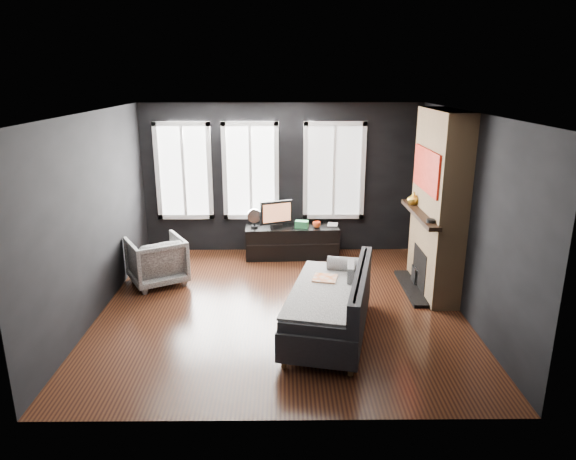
{
  "coord_description": "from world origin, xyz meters",
  "views": [
    {
      "loc": [
        0.03,
        -6.65,
        3.16
      ],
      "look_at": [
        0.1,
        0.3,
        1.05
      ],
      "focal_mm": 32.0,
      "sensor_mm": 36.0,
      "label": 1
    }
  ],
  "objects_px": {
    "media_console": "(292,242)",
    "mug": "(317,224)",
    "sofa": "(329,301)",
    "book": "(328,218)",
    "monitor": "(276,212)",
    "mantel_vase": "(414,198)",
    "armchair": "(157,258)"
  },
  "relations": [
    {
      "from": "armchair",
      "to": "mantel_vase",
      "type": "bearing_deg",
      "value": 152.31
    },
    {
      "from": "book",
      "to": "armchair",
      "type": "bearing_deg",
      "value": -154.76
    },
    {
      "from": "media_console",
      "to": "mug",
      "type": "xyz_separation_m",
      "value": [
        0.44,
        -0.06,
        0.35
      ]
    },
    {
      "from": "media_console",
      "to": "monitor",
      "type": "height_order",
      "value": "monitor"
    },
    {
      "from": "monitor",
      "to": "book",
      "type": "bearing_deg",
      "value": -14.25
    },
    {
      "from": "armchair",
      "to": "monitor",
      "type": "bearing_deg",
      "value": -177.47
    },
    {
      "from": "book",
      "to": "mantel_vase",
      "type": "bearing_deg",
      "value": -43.65
    },
    {
      "from": "mug",
      "to": "book",
      "type": "height_order",
      "value": "book"
    },
    {
      "from": "armchair",
      "to": "monitor",
      "type": "distance_m",
      "value": 2.24
    },
    {
      "from": "media_console",
      "to": "mantel_vase",
      "type": "relative_size",
      "value": 8.11
    },
    {
      "from": "armchair",
      "to": "mantel_vase",
      "type": "xyz_separation_m",
      "value": [
        4.0,
        0.15,
        0.92
      ]
    },
    {
      "from": "armchair",
      "to": "mug",
      "type": "height_order",
      "value": "armchair"
    },
    {
      "from": "sofa",
      "to": "armchair",
      "type": "height_order",
      "value": "sofa"
    },
    {
      "from": "armchair",
      "to": "mug",
      "type": "bearing_deg",
      "value": 174.1
    },
    {
      "from": "sofa",
      "to": "mug",
      "type": "height_order",
      "value": "sofa"
    },
    {
      "from": "media_console",
      "to": "monitor",
      "type": "distance_m",
      "value": 0.62
    },
    {
      "from": "sofa",
      "to": "book",
      "type": "distance_m",
      "value": 3.0
    },
    {
      "from": "sofa",
      "to": "media_console",
      "type": "height_order",
      "value": "sofa"
    },
    {
      "from": "monitor",
      "to": "sofa",
      "type": "bearing_deg",
      "value": -98.68
    },
    {
      "from": "sofa",
      "to": "monitor",
      "type": "bearing_deg",
      "value": 116.64
    },
    {
      "from": "sofa",
      "to": "monitor",
      "type": "xyz_separation_m",
      "value": [
        -0.69,
        2.84,
        0.4
      ]
    },
    {
      "from": "monitor",
      "to": "book",
      "type": "relative_size",
      "value": 2.46
    },
    {
      "from": "armchair",
      "to": "mug",
      "type": "distance_m",
      "value": 2.83
    },
    {
      "from": "book",
      "to": "mantel_vase",
      "type": "xyz_separation_m",
      "value": [
        1.22,
        -1.16,
        0.64
      ]
    },
    {
      "from": "mug",
      "to": "mantel_vase",
      "type": "relative_size",
      "value": 0.68
    },
    {
      "from": "sofa",
      "to": "book",
      "type": "height_order",
      "value": "sofa"
    },
    {
      "from": "armchair",
      "to": "book",
      "type": "height_order",
      "value": "armchair"
    },
    {
      "from": "armchair",
      "to": "book",
      "type": "xyz_separation_m",
      "value": [
        2.78,
        1.31,
        0.28
      ]
    },
    {
      "from": "sofa",
      "to": "book",
      "type": "relative_size",
      "value": 8.23
    },
    {
      "from": "monitor",
      "to": "book",
      "type": "height_order",
      "value": "monitor"
    },
    {
      "from": "mantel_vase",
      "to": "media_console",
      "type": "bearing_deg",
      "value": 150.59
    },
    {
      "from": "media_console",
      "to": "mug",
      "type": "relative_size",
      "value": 11.93
    }
  ]
}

